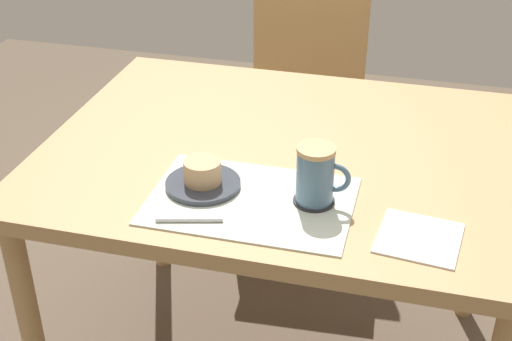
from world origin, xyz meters
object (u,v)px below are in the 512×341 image
pastry (203,171)px  coffee_mug (316,174)px  pastry_plate (203,184)px  dining_table (285,175)px  wooden_chair (304,103)px

pastry → coffee_mug: size_ratio=0.65×
coffee_mug → pastry_plate: bearing=-179.9°
dining_table → coffee_mug: coffee_mug is taller
pastry_plate → coffee_mug: 0.24m
dining_table → coffee_mug: 0.29m
dining_table → wooden_chair: wooden_chair is taller
wooden_chair → pastry: size_ratio=11.18×
pastry_plate → dining_table: bearing=60.1°
wooden_chair → pastry: 1.01m
pastry_plate → coffee_mug: coffee_mug is taller
dining_table → pastry_plate: 0.27m
wooden_chair → coffee_mug: size_ratio=7.28×
wooden_chair → pastry_plate: wooden_chair is taller
dining_table → pastry_plate: size_ratio=7.02×
dining_table → coffee_mug: bearing=-63.5°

